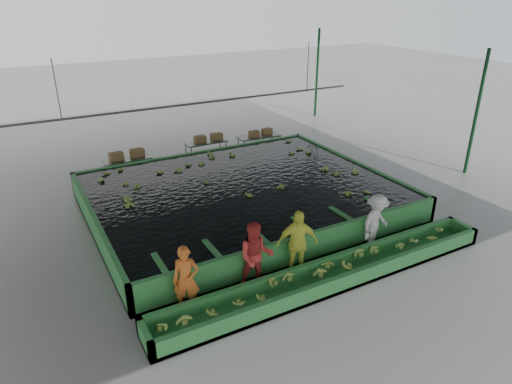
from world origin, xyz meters
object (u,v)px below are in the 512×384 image
worker_d (376,223)px  box_stack_left (127,158)px  worker_b (256,256)px  flotation_tank (242,196)px  worker_a (186,280)px  packing_table_left (128,169)px  box_stack_right (261,135)px  packing_table_mid (206,150)px  packing_table_right (258,145)px  worker_c (297,244)px  box_stack_mid (208,141)px  sorting_trough (332,275)px

worker_d → box_stack_left: worker_d is taller
worker_b → flotation_tank: bearing=89.1°
worker_d → box_stack_left: (-4.87, 9.02, -0.03)m
flotation_tank → worker_a: (-3.67, -4.30, 0.40)m
worker_b → packing_table_left: bearing=118.0°
packing_table_left → box_stack_right: bearing=0.9°
worker_b → packing_table_left: 9.01m
worker_d → packing_table_mid: worker_d is taller
worker_a → box_stack_left: size_ratio=1.24×
worker_d → packing_table_right: (1.15, 9.01, -0.42)m
worker_d → packing_table_right: size_ratio=0.89×
worker_b → worker_d: (3.95, 0.00, -0.06)m
packing_table_mid → box_stack_right: bearing=-10.0°
worker_c → packing_table_mid: bearing=99.7°
worker_c → box_stack_mid: size_ratio=1.46×
box_stack_mid → packing_table_right: bearing=-12.4°
worker_c → worker_d: size_ratio=1.09×
sorting_trough → packing_table_right: (3.28, 9.81, 0.19)m
box_stack_mid → packing_table_left: bearing=-171.5°
worker_c → packing_table_right: size_ratio=0.97×
worker_c → box_stack_right: size_ratio=1.64×
sorting_trough → worker_b: size_ratio=5.41×
packing_table_left → box_stack_right: 6.17m
worker_d → packing_table_left: worker_d is taller
box_stack_mid → flotation_tank: bearing=-101.0°
worker_d → box_stack_mid: worker_d is taller
packing_table_mid → box_stack_mid: size_ratio=1.44×
box_stack_left → packing_table_mid: bearing=7.4°
sorting_trough → packing_table_left: bearing=105.8°
packing_table_right → box_stack_mid: box_stack_mid is taller
packing_table_right → box_stack_mid: size_ratio=1.50×
worker_a → flotation_tank: bearing=71.6°
packing_table_mid → packing_table_right: packing_table_right is taller
flotation_tank → packing_table_mid: flotation_tank is taller
worker_b → worker_c: (1.23, 0.00, 0.02)m
flotation_tank → worker_c: size_ratio=5.29×
packing_table_right → flotation_tank: bearing=-124.8°
flotation_tank → packing_table_right: bearing=55.2°
box_stack_right → sorting_trough: bearing=-109.1°
box_stack_mid → box_stack_right: size_ratio=1.12×
packing_table_mid → box_stack_right: box_stack_right is taller
worker_a → packing_table_right: worker_a is taller
sorting_trough → packing_table_right: packing_table_right is taller
box_stack_right → box_stack_mid: bearing=168.9°
box_stack_left → box_stack_mid: size_ratio=1.07×
flotation_tank → packing_table_mid: bearing=80.4°
flotation_tank → packing_table_right: 5.74m
box_stack_right → worker_a: bearing=-128.1°
packing_table_left → packing_table_right: bearing=0.6°
sorting_trough → worker_d: worker_d is taller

